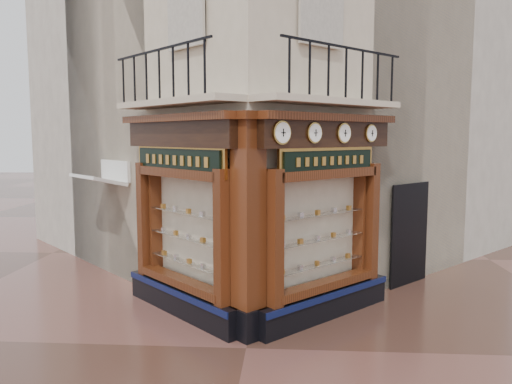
# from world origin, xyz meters

# --- Properties ---
(ground) EXTENTS (80.00, 80.00, 0.00)m
(ground) POSITION_xyz_m (0.00, 0.00, 0.00)
(ground) COLOR #472B21
(ground) RESTS_ON ground
(main_building) EXTENTS (11.31, 11.31, 12.00)m
(main_building) POSITION_xyz_m (0.00, 6.16, 6.00)
(main_building) COLOR beige
(main_building) RESTS_ON ground
(neighbour_left) EXTENTS (11.31, 11.31, 11.00)m
(neighbour_left) POSITION_xyz_m (-2.47, 8.63, 5.50)
(neighbour_left) COLOR beige
(neighbour_left) RESTS_ON ground
(neighbour_right) EXTENTS (11.31, 11.31, 11.00)m
(neighbour_right) POSITION_xyz_m (2.47, 8.63, 5.50)
(neighbour_right) COLOR beige
(neighbour_right) RESTS_ON ground
(shopfront_left) EXTENTS (2.86, 2.86, 3.98)m
(shopfront_left) POSITION_xyz_m (-1.41, 1.57, 1.98)
(shopfront_left) COLOR black
(shopfront_left) RESTS_ON ground
(shopfront_right) EXTENTS (2.86, 2.86, 3.98)m
(shopfront_right) POSITION_xyz_m (1.41, 1.57, 1.98)
(shopfront_right) COLOR black
(shopfront_right) RESTS_ON ground
(corner_pilaster) EXTENTS (0.85, 0.85, 3.98)m
(corner_pilaster) POSITION_xyz_m (0.00, 0.50, 1.95)
(corner_pilaster) COLOR black
(corner_pilaster) RESTS_ON ground
(balcony) EXTENTS (5.94, 2.97, 1.03)m
(balcony) POSITION_xyz_m (0.00, 1.49, 4.22)
(balcony) COLOR beige
(balcony) RESTS_ON ground
(clock_a) EXTENTS (0.32, 0.32, 0.41)m
(clock_a) POSITION_xyz_m (0.58, 0.47, 3.62)
(clock_a) COLOR #B2893B
(clock_a) RESTS_ON ground
(clock_b) EXTENTS (0.30, 0.30, 0.38)m
(clock_b) POSITION_xyz_m (1.15, 1.05, 3.62)
(clock_b) COLOR #B2893B
(clock_b) RESTS_ON ground
(clock_c) EXTENTS (0.31, 0.31, 0.39)m
(clock_c) POSITION_xyz_m (1.74, 1.64, 3.62)
(clock_c) COLOR #B2893B
(clock_c) RESTS_ON ground
(clock_d) EXTENTS (0.29, 0.29, 0.36)m
(clock_d) POSITION_xyz_m (2.35, 2.25, 3.62)
(clock_d) COLOR #B2893B
(clock_d) RESTS_ON ground
(awning) EXTENTS (1.64, 1.64, 0.29)m
(awning) POSITION_xyz_m (-3.91, 3.71, 0.00)
(awning) COLOR silver
(awning) RESTS_ON ground
(signboard_left) EXTENTS (2.19, 2.19, 0.59)m
(signboard_left) POSITION_xyz_m (-1.46, 1.51, 3.10)
(signboard_left) COLOR #BE8638
(signboard_left) RESTS_ON ground
(signboard_right) EXTENTS (1.91, 1.91, 0.51)m
(signboard_right) POSITION_xyz_m (1.46, 1.51, 3.10)
(signboard_right) COLOR #BE8638
(signboard_right) RESTS_ON ground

